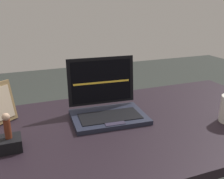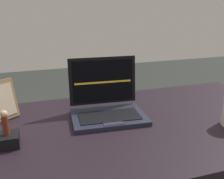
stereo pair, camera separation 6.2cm
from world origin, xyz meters
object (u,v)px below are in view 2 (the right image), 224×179
at_px(laptop_front, 107,105).
at_px(figurine_stand, 8,140).
at_px(figurine, 5,122).
at_px(photo_frame, 3,101).

relative_size(laptop_front, figurine_stand, 4.18).
bearing_deg(figurine, photo_frame, 96.30).
bearing_deg(photo_frame, figurine_stand, -83.70).
relative_size(photo_frame, figurine_stand, 2.17).
distance_m(photo_frame, figurine, 0.22).
xyz_separation_m(photo_frame, figurine, (0.02, -0.22, 0.01)).
distance_m(laptop_front, photo_frame, 0.41).
distance_m(laptop_front, figurine_stand, 0.40).
xyz_separation_m(photo_frame, figurine_stand, (0.02, -0.22, -0.06)).
bearing_deg(photo_frame, laptop_front, -12.96).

